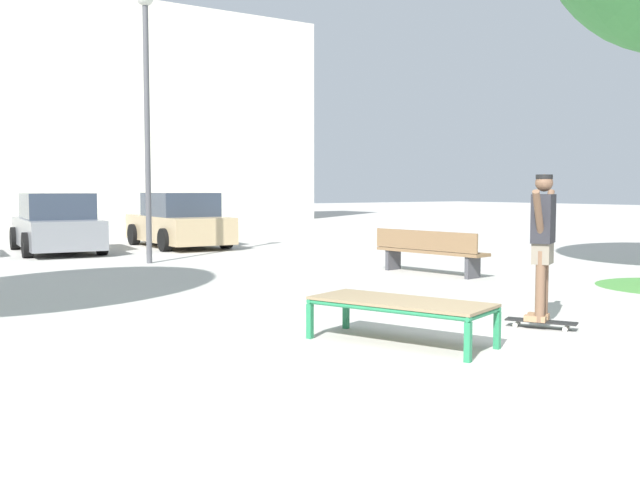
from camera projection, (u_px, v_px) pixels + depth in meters
name	position (u px, v px, depth m)	size (l,w,h in m)	color
ground_plane	(441.00, 362.00, 6.80)	(120.00, 120.00, 0.00)	#B7B5AD
skate_box	(401.00, 304.00, 7.59)	(1.36, 2.05, 0.46)	#237A4C
skateboard	(541.00, 322.00, 8.43)	(0.56, 0.80, 0.09)	black
skater	(543.00, 236.00, 8.36)	(0.92, 0.54, 1.69)	brown
car_grey	(57.00, 225.00, 18.42)	(2.22, 4.35, 1.50)	slate
car_tan	(179.00, 222.00, 20.14)	(2.06, 4.27, 1.50)	tan
park_bench	(429.00, 251.00, 13.73)	(0.77, 2.44, 0.83)	brown
light_post	(146.00, 85.00, 15.50)	(0.36, 0.36, 5.83)	#4C4C51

